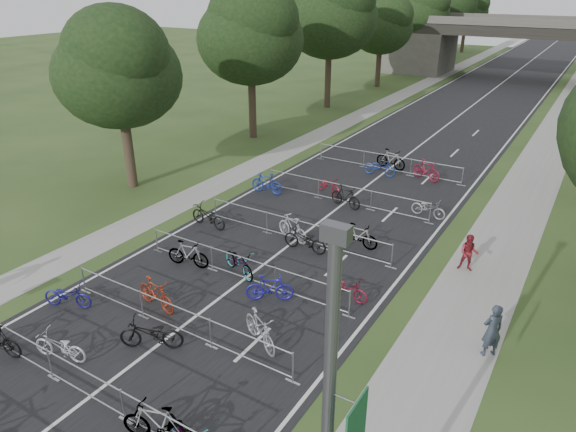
% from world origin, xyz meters
% --- Properties ---
extents(road, '(11.00, 140.00, 0.01)m').
position_xyz_m(road, '(0.00, 50.00, 0.01)').
color(road, black).
rests_on(road, ground).
extents(sidewalk_right, '(3.00, 140.00, 0.01)m').
position_xyz_m(sidewalk_right, '(8.00, 50.00, 0.01)').
color(sidewalk_right, gray).
rests_on(sidewalk_right, ground).
extents(sidewalk_left, '(2.00, 140.00, 0.01)m').
position_xyz_m(sidewalk_left, '(-7.50, 50.00, 0.01)').
color(sidewalk_left, gray).
rests_on(sidewalk_left, ground).
extents(lane_markings, '(0.12, 140.00, 0.00)m').
position_xyz_m(lane_markings, '(0.00, 50.00, 0.00)').
color(lane_markings, silver).
rests_on(lane_markings, ground).
extents(overpass_bridge, '(31.00, 8.00, 7.05)m').
position_xyz_m(overpass_bridge, '(0.00, 65.00, 3.53)').
color(overpass_bridge, '#4E4B45').
rests_on(overpass_bridge, ground).
extents(tree_left_0, '(6.72, 6.72, 10.25)m').
position_xyz_m(tree_left_0, '(-11.39, 15.93, 6.49)').
color(tree_left_0, '#33261C').
rests_on(tree_left_0, ground).
extents(tree_left_1, '(7.56, 7.56, 11.53)m').
position_xyz_m(tree_left_1, '(-11.39, 27.93, 7.30)').
color(tree_left_1, '#33261C').
rests_on(tree_left_1, ground).
extents(tree_left_2, '(8.40, 8.40, 12.81)m').
position_xyz_m(tree_left_2, '(-11.39, 39.93, 8.12)').
color(tree_left_2, '#33261C').
rests_on(tree_left_2, ground).
extents(tree_left_3, '(6.72, 6.72, 10.25)m').
position_xyz_m(tree_left_3, '(-11.39, 51.93, 6.49)').
color(tree_left_3, '#33261C').
rests_on(tree_left_3, ground).
extents(tree_left_4, '(7.56, 7.56, 11.53)m').
position_xyz_m(tree_left_4, '(-11.39, 63.93, 7.30)').
color(tree_left_4, '#33261C').
rests_on(tree_left_4, ground).
extents(tree_left_5, '(8.40, 8.40, 12.81)m').
position_xyz_m(tree_left_5, '(-11.39, 75.93, 8.12)').
color(tree_left_5, '#33261C').
rests_on(tree_left_5, ground).
extents(tree_left_6, '(6.72, 6.72, 10.25)m').
position_xyz_m(tree_left_6, '(-11.39, 87.93, 6.49)').
color(tree_left_6, '#33261C').
rests_on(tree_left_6, ground).
extents(barrier_row_1, '(9.70, 0.08, 1.10)m').
position_xyz_m(barrier_row_1, '(0.00, 3.60, 0.55)').
color(barrier_row_1, '#A8AAB0').
rests_on(barrier_row_1, ground).
extents(barrier_row_2, '(9.70, 0.08, 1.10)m').
position_xyz_m(barrier_row_2, '(0.00, 7.20, 0.55)').
color(barrier_row_2, '#A8AAB0').
rests_on(barrier_row_2, ground).
extents(barrier_row_3, '(9.70, 0.08, 1.10)m').
position_xyz_m(barrier_row_3, '(0.00, 11.00, 0.55)').
color(barrier_row_3, '#A8AAB0').
rests_on(barrier_row_3, ground).
extents(barrier_row_4, '(9.70, 0.08, 1.10)m').
position_xyz_m(barrier_row_4, '(0.00, 15.00, 0.55)').
color(barrier_row_4, '#A8AAB0').
rests_on(barrier_row_4, ground).
extents(barrier_row_5, '(9.70, 0.08, 1.10)m').
position_xyz_m(barrier_row_5, '(0.00, 20.00, 0.55)').
color(barrier_row_5, '#A8AAB0').
rests_on(barrier_row_5, ground).
extents(barrier_row_6, '(9.70, 0.08, 1.10)m').
position_xyz_m(barrier_row_6, '(0.00, 26.00, 0.55)').
color(barrier_row_6, '#A8AAB0').
rests_on(barrier_row_6, ground).
extents(bike_5, '(1.95, 1.08, 0.97)m').
position_xyz_m(bike_5, '(-2.06, 4.29, 0.48)').
color(bike_5, silver).
rests_on(bike_5, ground).
extents(bike_6, '(2.05, 1.16, 1.19)m').
position_xyz_m(bike_6, '(2.79, 3.61, 0.59)').
color(bike_6, '#A8AAB0').
rests_on(bike_6, ground).
extents(bike_8, '(1.93, 1.26, 0.96)m').
position_xyz_m(bike_8, '(-4.30, 6.26, 0.48)').
color(bike_8, navy).
rests_on(bike_8, ground).
extents(bike_9, '(2.05, 0.86, 1.19)m').
position_xyz_m(bike_9, '(-1.52, 7.86, 0.60)').
color(bike_9, maroon).
rests_on(bike_9, ground).
extents(bike_10, '(2.15, 1.63, 1.08)m').
position_xyz_m(bike_10, '(-0.05, 6.17, 0.54)').
color(bike_10, black).
rests_on(bike_10, ground).
extents(bike_11, '(2.05, 1.46, 1.21)m').
position_xyz_m(bike_11, '(2.81, 8.11, 0.61)').
color(bike_11, gray).
rests_on(bike_11, ground).
extents(bike_12, '(1.95, 0.89, 1.13)m').
position_xyz_m(bike_12, '(-2.57, 10.74, 0.57)').
color(bike_12, '#A8AAB0').
rests_on(bike_12, ground).
extents(bike_13, '(2.20, 1.48, 1.09)m').
position_xyz_m(bike_13, '(-0.42, 11.34, 0.55)').
color(bike_13, '#A8AAB0').
rests_on(bike_13, ground).
extents(bike_14, '(1.78, 1.33, 1.06)m').
position_xyz_m(bike_14, '(1.66, 10.41, 0.53)').
color(bike_14, '#211C9E').
rests_on(bike_14, ground).
extents(bike_15, '(1.80, 0.75, 0.92)m').
position_xyz_m(bike_15, '(4.01, 12.01, 0.46)').
color(bike_15, maroon).
rests_on(bike_15, ground).
extents(bike_16, '(2.17, 0.92, 1.11)m').
position_xyz_m(bike_16, '(-4.30, 14.09, 0.56)').
color(bike_16, black).
rests_on(bike_16, ground).
extents(bike_17, '(2.02, 1.15, 1.17)m').
position_xyz_m(bike_17, '(-0.15, 15.03, 0.59)').
color(bike_17, '#BBBAC2').
rests_on(bike_17, ground).
extents(bike_18, '(2.07, 0.74, 1.08)m').
position_xyz_m(bike_18, '(0.85, 14.40, 0.54)').
color(bike_18, black).
rests_on(bike_18, ground).
extents(bike_19, '(1.85, 0.57, 1.10)m').
position_xyz_m(bike_19, '(2.67, 15.93, 0.55)').
color(bike_19, '#A8AAB0').
rests_on(bike_19, ground).
extents(bike_20, '(1.98, 0.66, 1.18)m').
position_xyz_m(bike_20, '(-4.30, 19.14, 0.59)').
color(bike_20, navy).
rests_on(bike_20, ground).
extents(bike_21, '(1.90, 1.20, 0.94)m').
position_xyz_m(bike_21, '(-1.39, 20.92, 0.47)').
color(bike_21, maroon).
rests_on(bike_21, ground).
extents(bike_22, '(1.97, 0.96, 1.14)m').
position_xyz_m(bike_22, '(0.24, 19.69, 0.57)').
color(bike_22, black).
rests_on(bike_22, ground).
extents(bike_23, '(1.84, 0.80, 0.94)m').
position_xyz_m(bike_23, '(4.30, 20.73, 0.47)').
color(bike_23, '#93959A').
rests_on(bike_23, ground).
extents(bike_25, '(2.12, 0.94, 1.23)m').
position_xyz_m(bike_25, '(0.02, 26.61, 0.62)').
color(bike_25, '#A8AAB0').
rests_on(bike_25, ground).
extents(bike_26, '(2.00, 0.81, 1.03)m').
position_xyz_m(bike_26, '(-0.11, 25.14, 0.52)').
color(bike_26, navy).
rests_on(bike_26, ground).
extents(bike_27, '(2.06, 1.31, 1.20)m').
position_xyz_m(bike_27, '(2.53, 25.85, 0.60)').
color(bike_27, maroon).
rests_on(bike_27, ground).
extents(pedestrian_a, '(0.79, 0.78, 1.85)m').
position_xyz_m(pedestrian_a, '(9.20, 11.51, 0.92)').
color(pedestrian_a, '#2B3341').
rests_on(pedestrian_a, ground).
extents(pedestrian_b, '(0.86, 0.73, 1.57)m').
position_xyz_m(pedestrian_b, '(7.29, 16.45, 0.78)').
color(pedestrian_b, maroon).
rests_on(pedestrian_b, ground).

